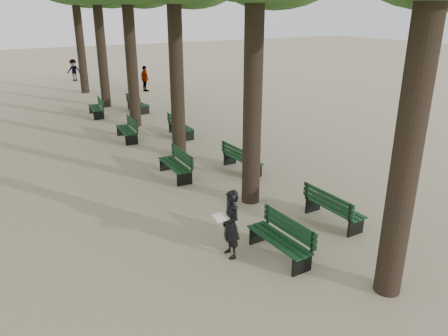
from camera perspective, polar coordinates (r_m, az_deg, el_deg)
ground at (r=10.02m, az=5.77°, el=-12.28°), size 120.00×120.00×0.00m
bench_left_0 at (r=10.14m, az=7.18°, el=-10.11°), size 0.63×1.82×0.92m
bench_left_1 at (r=14.66m, az=-6.40°, el=-0.21°), size 0.64×1.82×0.92m
bench_left_2 at (r=19.17m, az=-12.57°, el=4.38°), size 0.72×1.84×0.92m
bench_left_3 at (r=23.85m, az=-16.35°, el=7.14°), size 0.76×1.85×0.92m
bench_right_0 at (r=11.91m, az=14.10°, el=-5.74°), size 0.61×1.81×0.92m
bench_right_1 at (r=15.16m, az=2.39°, el=0.60°), size 0.63×1.82×0.92m
bench_right_2 at (r=19.40m, az=-5.62°, el=4.95°), size 0.62×1.82×0.92m
bench_right_3 at (r=24.41m, az=-11.13°, el=7.86°), size 0.75×1.85×0.92m
man_with_map at (r=9.85m, az=0.90°, el=-7.35°), size 0.62×0.67×1.62m
pedestrian_b at (r=36.05m, az=-19.04°, el=11.98°), size 1.04×0.91×1.64m
pedestrian_c at (r=30.31m, az=-10.29°, el=11.41°), size 0.46×1.03×1.70m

